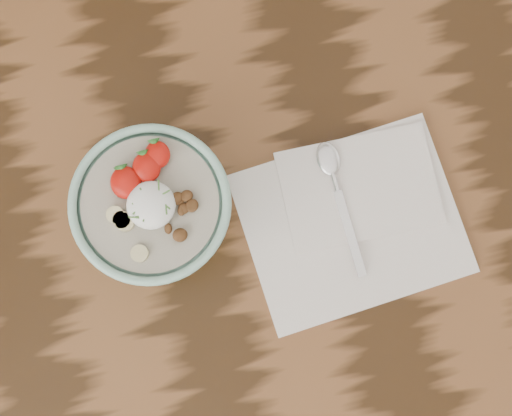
{
  "coord_description": "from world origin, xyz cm",
  "views": [
    {
      "loc": [
        -14.0,
        -8.3,
        158.76
      ],
      "look_at": [
        -11.65,
        0.99,
        85.35
      ],
      "focal_mm": 50.0,
      "sensor_mm": 36.0,
      "label": 1
    }
  ],
  "objects": [
    {
      "name": "breakfast_bowl",
      "position": [
        -22.4,
        4.35,
        80.93
      ],
      "size": [
        17.34,
        17.34,
        11.77
      ],
      "rotation": [
        0.0,
        0.0,
        -0.42
      ],
      "color": "#8DBEAB",
      "rests_on": "table"
    },
    {
      "name": "spoon",
      "position": [
        -1.7,
        3.36,
        76.87
      ],
      "size": [
        2.84,
        16.35,
        0.85
      ],
      "rotation": [
        0.0,
        0.0,
        0.02
      ],
      "color": "silver",
      "rests_on": "napkin"
    },
    {
      "name": "napkin",
      "position": [
        -0.5,
        -1.5,
        75.64
      ],
      "size": [
        25.92,
        21.51,
        1.52
      ],
      "rotation": [
        0.0,
        0.0,
        0.07
      ],
      "color": "silver",
      "rests_on": "table"
    },
    {
      "name": "table",
      "position": [
        0.0,
        0.0,
        65.7
      ],
      "size": [
        160.0,
        90.0,
        75.0
      ],
      "color": "black",
      "rests_on": "ground"
    }
  ]
}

